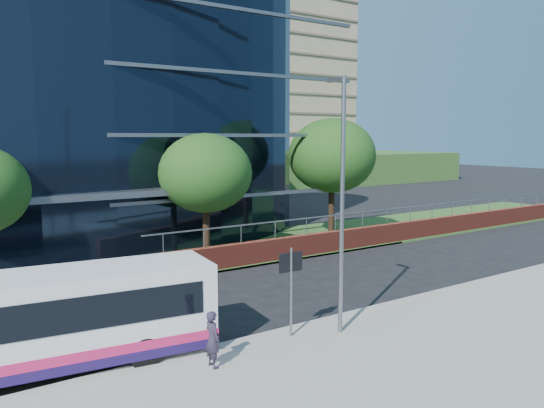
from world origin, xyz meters
TOP-DOWN VIEW (x-y plane):
  - ground at (0.00, 0.00)m, footprint 200.00×200.00m
  - kerb at (0.00, -1.00)m, footprint 80.00×0.25m
  - yellow_line_outer at (0.00, -0.80)m, footprint 80.00×0.08m
  - yellow_line_inner at (0.00, -0.65)m, footprint 80.00×0.08m
  - grass_verge at (24.00, 11.00)m, footprint 36.00×8.00m
  - retaining_wall at (20.00, 7.30)m, footprint 34.00×0.40m
  - apartment_block at (32.00, 57.21)m, footprint 60.00×42.00m
  - street_sign at (4.50, -1.59)m, footprint 0.85×0.09m
  - tree_far_c at (7.00, 9.00)m, footprint 4.62×4.62m
  - tree_far_d at (16.00, 10.00)m, footprint 5.28×5.28m
  - tree_dist_e at (24.00, 40.00)m, footprint 4.62×4.62m
  - tree_dist_f at (40.00, 42.00)m, footprint 4.29×4.29m
  - streetlight_east at (6.00, -2.17)m, footprint 0.15×0.77m
  - city_bus at (-2.67, 0.28)m, footprint 10.23×3.45m
  - pedestrian at (1.43, -2.23)m, footprint 0.39×0.58m

SIDE VIEW (x-z plane):
  - ground at x=0.00m, z-range 0.00..0.00m
  - yellow_line_outer at x=0.00m, z-range 0.00..0.01m
  - yellow_line_inner at x=0.00m, z-range 0.00..0.01m
  - grass_verge at x=24.00m, z-range 0.00..0.12m
  - kerb at x=0.00m, z-range 0.00..0.16m
  - retaining_wall at x=20.00m, z-range -0.44..1.67m
  - pedestrian at x=1.43m, z-range 0.15..1.71m
  - city_bus at x=-2.67m, z-range 0.08..2.79m
  - street_sign at x=4.50m, z-range 0.75..3.55m
  - tree_dist_f at x=40.00m, z-range 1.19..7.23m
  - streetlight_east at x=6.00m, z-range 0.44..8.44m
  - tree_far_c at x=7.00m, z-range 1.28..7.79m
  - tree_dist_e at x=24.00m, z-range 1.28..7.79m
  - tree_far_d at x=16.00m, z-range 1.47..8.91m
  - apartment_block at x=32.00m, z-range -3.89..26.11m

